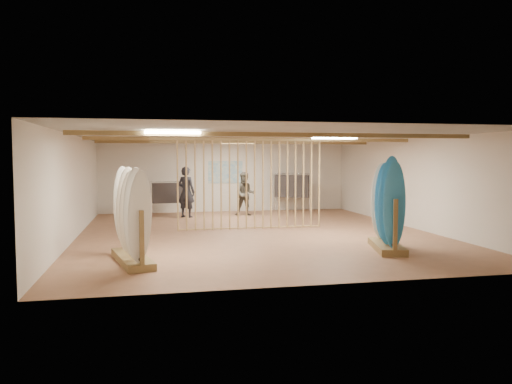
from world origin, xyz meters
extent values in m
plane|color=#9B694B|center=(0.00, 0.00, 0.00)|extent=(12.00, 12.00, 0.00)
plane|color=#9C9B94|center=(0.00, 0.00, 2.80)|extent=(12.00, 12.00, 0.00)
plane|color=silver|center=(0.00, 6.00, 1.40)|extent=(12.00, 0.00, 12.00)
plane|color=silver|center=(0.00, -6.00, 1.40)|extent=(12.00, 0.00, 12.00)
plane|color=silver|center=(-5.00, 0.00, 1.40)|extent=(0.00, 12.00, 12.00)
plane|color=silver|center=(5.00, 0.00, 1.40)|extent=(0.00, 12.00, 12.00)
cube|color=olive|center=(0.00, 0.00, 2.72)|extent=(9.50, 6.12, 0.10)
cube|color=white|center=(0.00, 0.00, 2.74)|extent=(1.20, 0.35, 0.06)
cylinder|color=tan|center=(-2.20, 0.80, 1.40)|extent=(0.05, 0.05, 2.78)
cylinder|color=tan|center=(-1.94, 0.80, 1.40)|extent=(0.05, 0.05, 2.78)
cylinder|color=tan|center=(-1.68, 0.80, 1.40)|extent=(0.05, 0.05, 2.78)
cylinder|color=tan|center=(-1.42, 0.80, 1.40)|extent=(0.05, 0.05, 2.78)
cylinder|color=tan|center=(-1.16, 0.80, 1.40)|extent=(0.05, 0.05, 2.78)
cylinder|color=tan|center=(-0.91, 0.80, 1.40)|extent=(0.05, 0.05, 2.78)
cylinder|color=tan|center=(-0.65, 0.80, 1.40)|extent=(0.05, 0.05, 2.78)
cylinder|color=tan|center=(-0.39, 0.80, 1.40)|extent=(0.05, 0.05, 2.78)
cylinder|color=tan|center=(-0.13, 0.80, 1.40)|extent=(0.05, 0.05, 2.78)
cylinder|color=tan|center=(0.13, 0.80, 1.40)|extent=(0.05, 0.05, 2.78)
cylinder|color=tan|center=(0.39, 0.80, 1.40)|extent=(0.05, 0.05, 2.78)
cylinder|color=tan|center=(0.65, 0.80, 1.40)|extent=(0.05, 0.05, 2.78)
cylinder|color=tan|center=(0.91, 0.80, 1.40)|extent=(0.05, 0.05, 2.78)
cylinder|color=tan|center=(1.16, 0.80, 1.40)|extent=(0.05, 0.05, 2.78)
cylinder|color=tan|center=(1.42, 0.80, 1.40)|extent=(0.05, 0.05, 2.78)
cylinder|color=tan|center=(1.68, 0.80, 1.40)|extent=(0.05, 0.05, 2.78)
cylinder|color=tan|center=(1.94, 0.80, 1.40)|extent=(0.05, 0.05, 2.78)
cylinder|color=tan|center=(2.20, 0.80, 1.40)|extent=(0.05, 0.05, 2.78)
cube|color=teal|center=(0.00, 5.98, 1.60)|extent=(1.40, 0.03, 0.90)
cube|color=olive|center=(-3.38, -3.42, 0.07)|extent=(0.99, 2.16, 0.15)
cylinder|color=black|center=(-3.38, -3.42, 1.00)|extent=(0.46, 1.99, 0.01)
ellipsoid|color=white|center=(-3.20, -4.25, 1.07)|extent=(0.48, 0.16, 1.84)
ellipsoid|color=white|center=(-3.29, -3.83, 1.07)|extent=(0.48, 0.16, 1.84)
ellipsoid|color=silver|center=(-3.38, -3.42, 1.07)|extent=(0.48, 0.16, 1.84)
ellipsoid|color=silver|center=(-3.48, -3.01, 1.07)|extent=(0.48, 0.16, 1.84)
ellipsoid|color=white|center=(-3.57, -2.60, 1.07)|extent=(0.48, 0.16, 1.84)
cube|color=olive|center=(2.51, -3.20, 0.08)|extent=(1.05, 1.93, 0.16)
cylinder|color=black|center=(2.51, -3.20, 1.07)|extent=(0.48, 1.74, 0.01)
ellipsoid|color=#2D8CD1|center=(2.32, -3.90, 1.15)|extent=(0.51, 0.20, 1.98)
ellipsoid|color=#2D8CD1|center=(2.45, -3.44, 1.15)|extent=(0.51, 0.20, 1.98)
ellipsoid|color=#2D8CD1|center=(2.57, -2.97, 1.15)|extent=(0.51, 0.20, 1.98)
ellipsoid|color=silver|center=(2.70, -2.51, 1.15)|extent=(0.51, 0.20, 1.98)
cylinder|color=silver|center=(-2.35, 4.89, 1.28)|extent=(1.24, 0.13, 0.03)
cube|color=black|center=(-2.35, 4.89, 0.86)|extent=(1.17, 0.40, 0.75)
cylinder|color=silver|center=(-2.35, 4.89, 0.66)|extent=(0.03, 0.03, 1.33)
cylinder|color=silver|center=(2.63, 5.37, 1.54)|extent=(1.37, 0.62, 0.03)
cube|color=black|center=(2.63, 5.37, 1.03)|extent=(1.41, 0.89, 0.90)
cylinder|color=silver|center=(2.63, 5.37, 0.79)|extent=(0.03, 0.03, 1.59)
imported|color=#23232A|center=(-1.71, 4.29, 1.06)|extent=(0.93, 0.88, 2.11)
imported|color=#3C382E|center=(0.51, 4.33, 0.93)|extent=(1.01, 0.85, 1.86)
camera|label=1|loc=(-2.99, -14.07, 2.21)|focal=35.00mm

